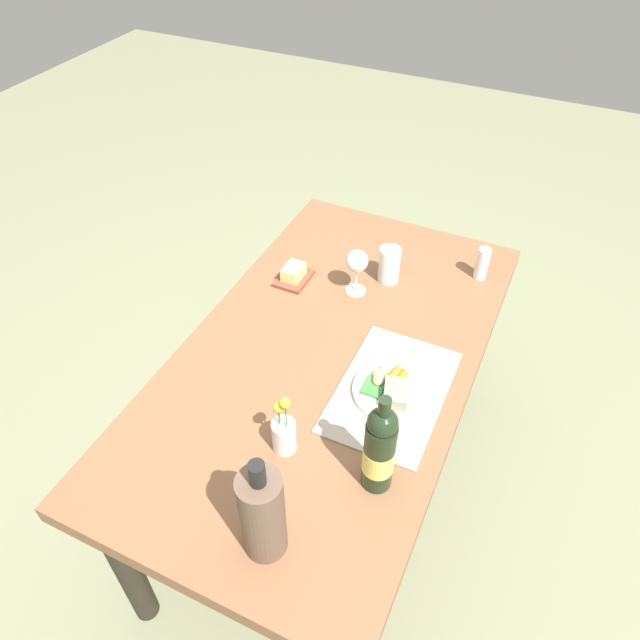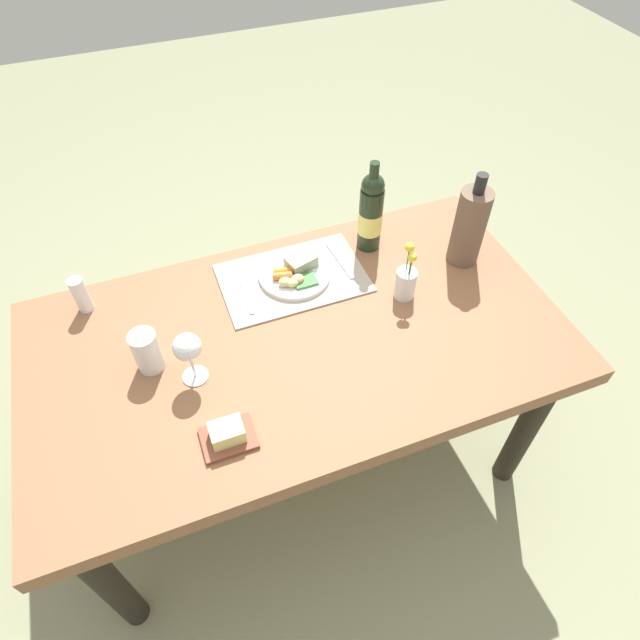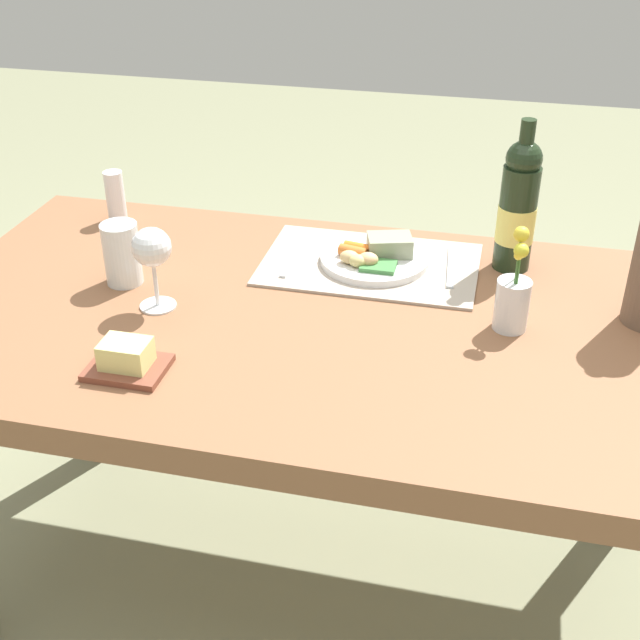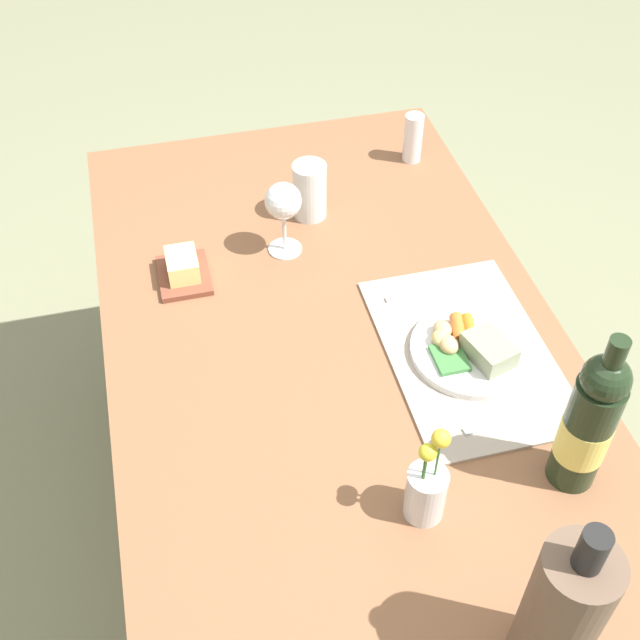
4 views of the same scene
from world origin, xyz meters
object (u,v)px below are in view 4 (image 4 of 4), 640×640
Objects in this scene: fork at (514,418)px; salt_shaker at (413,138)px; dinner_plate at (472,348)px; wine_bottle at (589,423)px; wine_glass at (283,203)px; dining_table at (339,381)px; butter_dish at (183,269)px; cooler_bottle at (562,612)px; water_tumbler at (310,194)px; knife at (439,292)px; flower_vase at (426,489)px.

salt_shaker is at bearing -9.96° from fork.
dinner_plate is 0.72× the size of wine_bottle.
wine_glass is at bearing 35.16° from dinner_plate.
butter_dish is at bearing 43.55° from dining_table.
wine_bottle is (-0.27, -0.06, 0.11)m from dinner_plate.
dining_table is 0.65m from cooler_bottle.
wine_bottle is (-0.89, 0.04, 0.07)m from salt_shaker.
water_tumbler is (-0.15, 0.28, -0.00)m from salt_shaker.
water_tumbler is at bearing 33.51° from knife.
wine_glass reaches higher than butter_dish.
flower_vase is (-0.44, 0.19, 0.05)m from knife.
cooler_bottle is at bearing -175.55° from water_tumbler.
cooler_bottle is at bearing 170.03° from salt_shaker.
wine_bottle is 0.79m from water_tumbler.
knife is at bearing -8.72° from cooler_bottle.
dinner_plate reaches higher than butter_dish.
cooler_bottle is (-0.69, 0.11, 0.12)m from knife.
flower_vase is at bearing -155.08° from butter_dish.
fork is 0.86× the size of knife.
knife is 0.46m from wine_bottle.
dinner_plate is 1.14× the size of flower_vase.
fork is at bearing 174.18° from salt_shaker.
fork is at bearing -133.49° from dining_table.
wine_bottle reaches higher than flower_vase.
salt_shaker is 1.16m from cooler_bottle.
wine_bottle reaches higher than knife.
dining_table is 0.26m from knife.
wine_bottle is (-0.35, -0.28, 0.22)m from dining_table.
water_tumbler is at bearing -37.10° from wine_glass.
flower_vase reaches higher than dining_table.
water_tumbler is at bearing 4.45° from cooler_bottle.
knife is 1.85× the size of salt_shaker.
water_tumbler is 0.97× the size of butter_dish.
flower_vase is 0.75m from water_tumbler.
wine_bottle is at bearing 177.72° from salt_shaker.
knife is 0.36m from water_tumbler.
dining_table is 12.06× the size of water_tumbler.
salt_shaker is (0.25, -0.36, -0.06)m from wine_glass.
wine_bottle reaches higher than butter_dish.
flower_vase is at bearing 162.52° from salt_shaker.
knife is (0.16, 0.00, -0.01)m from dinner_plate.
wine_glass is at bearing 54.35° from knife.
fork is at bearing 20.15° from wine_bottle.
flower_vase is at bearing 146.20° from dinner_plate.
salt_shaker is 0.94m from flower_vase.
water_tumbler is at bearing 21.28° from dinner_plate.
water_tumbler is (0.75, 0.24, -0.08)m from wine_bottle.
butter_dish is (0.17, 0.47, 0.01)m from knife.
knife is at bearing 0.06° from dinner_plate.
flower_vase reaches higher than wine_glass.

